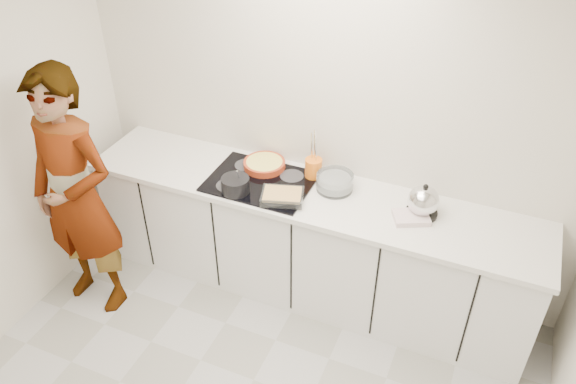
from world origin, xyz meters
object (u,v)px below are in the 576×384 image
at_px(baking_dish, 282,196).
at_px(kettle, 423,202).
at_px(utensil_crock, 313,169).
at_px(hob, 260,181).
at_px(mixing_bowl, 335,183).
at_px(tart_dish, 264,164).
at_px(saucepan, 235,185).
at_px(cook, 76,197).

bearing_deg(baking_dish, kettle, 14.09).
bearing_deg(utensil_crock, hob, -147.73).
relative_size(baking_dish, mixing_bowl, 1.07).
xyz_separation_m(tart_dish, baking_dish, (0.28, -0.31, 0.00)).
bearing_deg(utensil_crock, kettle, -8.69).
height_order(saucepan, baking_dish, saucepan).
relative_size(saucepan, baking_dish, 0.61).
bearing_deg(baking_dish, utensil_crock, 75.61).
xyz_separation_m(hob, utensil_crock, (0.32, 0.20, 0.07)).
distance_m(tart_dish, cook, 1.31).
xyz_separation_m(hob, cook, (-1.06, -0.67, 0.01)).
bearing_deg(tart_dish, baking_dish, -48.17).
distance_m(saucepan, cook, 1.07).
relative_size(tart_dish, utensil_crock, 2.37).
xyz_separation_m(utensil_crock, cook, (-1.37, -0.87, -0.06)).
distance_m(hob, kettle, 1.12).
bearing_deg(cook, tart_dish, 41.47).
relative_size(utensil_crock, cook, 0.08).
xyz_separation_m(saucepan, utensil_crock, (0.42, 0.38, 0.01)).
xyz_separation_m(tart_dish, utensil_crock, (0.37, 0.03, 0.03)).
distance_m(hob, mixing_bowl, 0.52).
height_order(saucepan, utensil_crock, saucepan).
bearing_deg(utensil_crock, baking_dish, -104.39).
xyz_separation_m(saucepan, baking_dish, (0.33, 0.04, -0.02)).
height_order(hob, utensil_crock, utensil_crock).
bearing_deg(utensil_crock, saucepan, -137.66).
xyz_separation_m(baking_dish, kettle, (0.89, 0.22, 0.06)).
height_order(kettle, cook, cook).
relative_size(hob, saucepan, 3.60).
bearing_deg(hob, baking_dish, -31.75).
height_order(tart_dish, baking_dish, baking_dish).
bearing_deg(tart_dish, hob, -74.46).
bearing_deg(mixing_bowl, hob, -166.00).
relative_size(mixing_bowl, utensil_crock, 2.02).
relative_size(tart_dish, cook, 0.19).
relative_size(kettle, cook, 0.13).
bearing_deg(utensil_crock, tart_dish, -174.59).
bearing_deg(saucepan, kettle, 12.05).
distance_m(baking_dish, mixing_bowl, 0.38).
relative_size(hob, kettle, 2.99).
bearing_deg(kettle, saucepan, -167.95).
height_order(hob, tart_dish, tart_dish).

